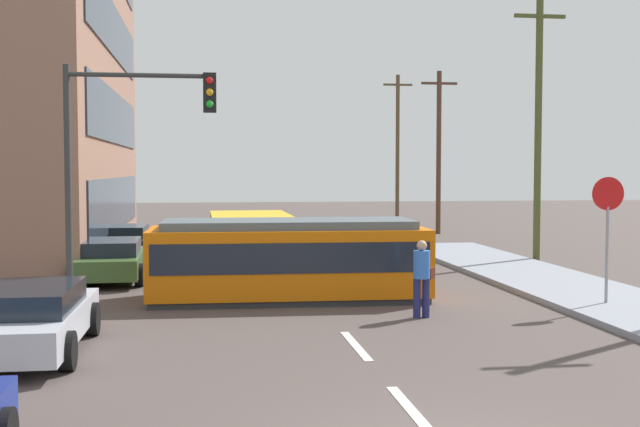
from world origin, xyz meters
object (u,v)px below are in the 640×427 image
at_px(city_bus, 251,238).
at_px(utility_pole_mid, 538,126).
at_px(stop_sign, 608,213).
at_px(streetcar_tram, 288,258).
at_px(utility_pole_distant, 398,145).
at_px(traffic_light_mast, 127,142).
at_px(parked_sedan_far, 110,259).
at_px(parked_sedan_mid, 30,318).
at_px(utility_pole_far, 439,149).
at_px(pedestrian_crossing, 422,274).
at_px(parked_sedan_furthest, 124,241).

relative_size(city_bus, utility_pole_mid, 0.64).
distance_m(stop_sign, utility_pole_mid, 9.62).
distance_m(streetcar_tram, stop_sign, 7.55).
bearing_deg(streetcar_tram, utility_pole_distant, 71.22).
height_order(traffic_light_mast, utility_pole_distant, utility_pole_distant).
bearing_deg(parked_sedan_far, parked_sedan_mid, -92.00).
relative_size(parked_sedan_mid, utility_pole_far, 0.57).
bearing_deg(pedestrian_crossing, parked_sedan_mid, -163.20).
distance_m(parked_sedan_mid, utility_pole_mid, 18.99).
distance_m(stop_sign, traffic_light_mast, 10.84).
relative_size(city_bus, parked_sedan_far, 1.31).
height_order(streetcar_tram, utility_pole_far, utility_pole_far).
distance_m(parked_sedan_far, utility_pole_mid, 14.82).
height_order(city_bus, utility_pole_far, utility_pole_far).
distance_m(city_bus, utility_pole_far, 16.74).
height_order(utility_pole_mid, utility_pole_distant, utility_pole_mid).
relative_size(streetcar_tram, parked_sedan_far, 1.55).
bearing_deg(city_bus, utility_pole_mid, 4.63).
relative_size(parked_sedan_far, parked_sedan_furthest, 1.03).
distance_m(pedestrian_crossing, utility_pole_distant, 32.56).
bearing_deg(parked_sedan_furthest, utility_pole_mid, -12.63).
bearing_deg(utility_pole_mid, streetcar_tram, -144.29).
distance_m(city_bus, parked_sedan_mid, 11.88).
bearing_deg(streetcar_tram, parked_sedan_furthest, 116.45).
bearing_deg(streetcar_tram, utility_pole_mid, 35.71).
bearing_deg(stop_sign, city_bus, 132.86).
distance_m(city_bus, parked_sedan_furthest, 5.90).
relative_size(parked_sedan_mid, utility_pole_distant, 0.51).
relative_size(utility_pole_mid, utility_pole_distant, 1.00).
height_order(city_bus, parked_sedan_mid, city_bus).
relative_size(streetcar_tram, utility_pole_distant, 0.76).
bearing_deg(pedestrian_crossing, utility_pole_distant, 77.19).
height_order(stop_sign, utility_pole_far, utility_pole_far).
xyz_separation_m(streetcar_tram, parked_sedan_mid, (-5.03, -5.13, -0.39)).
height_order(parked_sedan_furthest, utility_pole_distant, utility_pole_distant).
relative_size(pedestrian_crossing, parked_sedan_mid, 0.37).
xyz_separation_m(traffic_light_mast, utility_pole_distant, (13.41, 30.70, 0.90)).
relative_size(parked_sedan_furthest, utility_pole_far, 0.53).
xyz_separation_m(pedestrian_crossing, parked_sedan_mid, (-7.62, -2.30, -0.32)).
height_order(city_bus, parked_sedan_far, city_bus).
distance_m(parked_sedan_furthest, utility_pole_distant, 24.23).
bearing_deg(pedestrian_crossing, utility_pole_far, 72.50).
relative_size(parked_sedan_far, stop_sign, 1.53).
relative_size(city_bus, utility_pole_far, 0.72).
height_order(streetcar_tram, utility_pole_distant, utility_pole_distant).
bearing_deg(utility_pole_far, traffic_light_mast, -122.06).
distance_m(streetcar_tram, parked_sedan_far, 6.17).
bearing_deg(streetcar_tram, utility_pole_far, 63.46).
bearing_deg(parked_sedan_mid, parked_sedan_furthest, 89.53).
height_order(parked_sedan_far, utility_pole_distant, utility_pole_distant).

